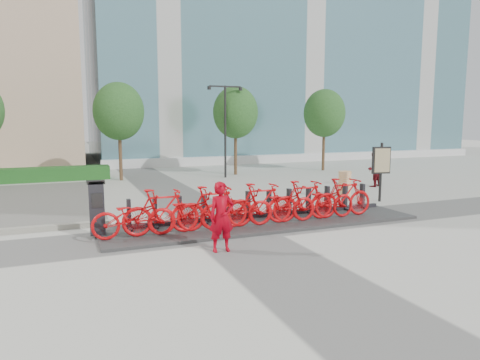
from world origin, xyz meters
name	(u,v)px	position (x,y,z in m)	size (l,w,h in m)	color
ground	(227,230)	(0.00, 0.00, 0.00)	(120.00, 120.00, 0.00)	#B1B1A7
glass_building	(270,25)	(14.00, 26.00, 12.00)	(32.00, 16.00, 24.00)	slate
hedge_b	(49,174)	(-5.00, 13.20, 0.35)	(6.00, 1.20, 0.70)	#1F421D
tree_1	(119,111)	(-1.50, 12.00, 3.59)	(2.60, 2.60, 5.10)	brown
tree_2	(235,113)	(5.00, 12.00, 3.59)	(2.60, 2.60, 5.10)	brown
tree_3	(324,113)	(11.00, 12.00, 3.59)	(2.60, 2.60, 5.10)	brown
streetlamp	(225,120)	(4.00, 11.00, 3.13)	(2.00, 0.20, 5.00)	black
dock_pad	(264,223)	(1.30, 0.30, 0.04)	(9.60, 2.40, 0.08)	#383838
dock_rail_posts	(260,204)	(1.36, 0.77, 0.51)	(8.02, 0.50, 0.85)	#232227
bike_0	(134,216)	(-2.60, -0.05, 0.64)	(0.74, 2.12, 1.11)	red
bike_1	(161,212)	(-1.88, -0.05, 0.70)	(0.58, 2.06, 1.24)	red
bike_2	(188,212)	(-1.16, -0.05, 0.64)	(0.74, 2.12, 1.11)	red
bike_3	(213,208)	(-0.44, -0.05, 0.70)	(0.58, 2.06, 1.24)	red
bike_4	(237,208)	(0.28, -0.05, 0.64)	(0.74, 2.12, 1.11)	red
bike_5	(260,204)	(1.00, -0.05, 0.70)	(0.58, 2.06, 1.24)	red
bike_6	(282,204)	(1.72, -0.05, 0.64)	(0.74, 2.12, 1.11)	red
bike_7	(303,200)	(2.44, -0.05, 0.70)	(0.58, 2.06, 1.24)	red
bike_8	(324,201)	(3.16, -0.05, 0.64)	(0.74, 2.12, 1.11)	red
bike_9	(343,197)	(3.88, -0.05, 0.70)	(0.58, 2.06, 1.24)	red
kiosk	(97,208)	(-3.45, 0.59, 0.79)	(0.49, 0.42, 1.49)	#232227
worker_red	(222,217)	(-0.82, -1.81, 0.83)	(0.61, 0.40, 1.67)	#A3000F
pedestrian	(374,169)	(9.33, 5.15, 0.82)	(0.80, 0.62, 1.64)	#610E14
construction_barrel	(345,183)	(6.60, 3.64, 0.51)	(0.53, 0.53, 1.02)	orange
map_sign	(381,163)	(7.03, 1.95, 1.50)	(0.75, 0.22, 2.27)	black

